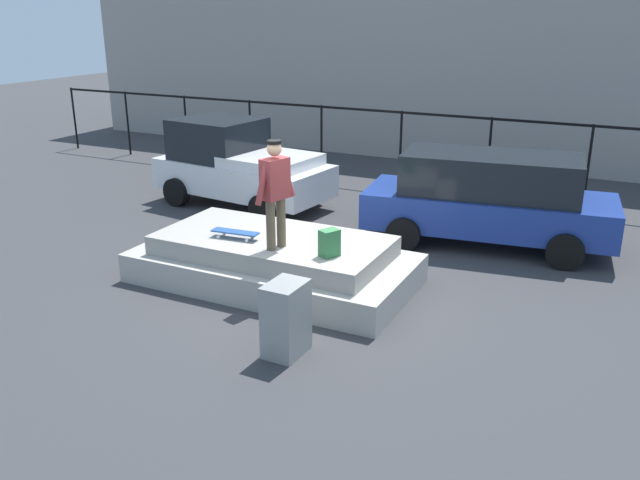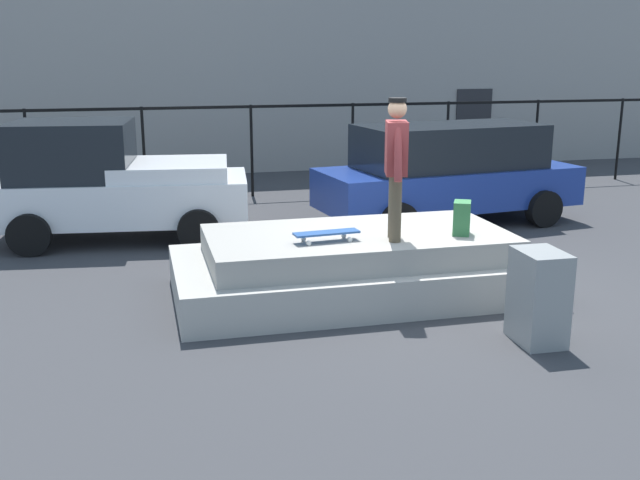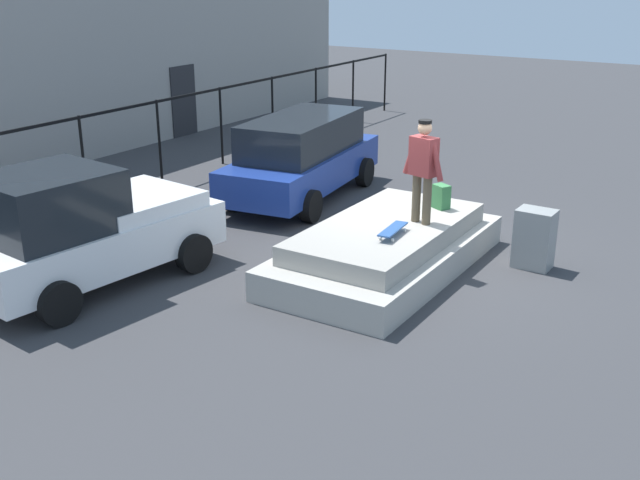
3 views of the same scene
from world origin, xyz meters
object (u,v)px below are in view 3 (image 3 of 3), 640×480
utility_box (534,239)px  backpack (441,197)px  skateboard (393,230)px  skateboarder (423,165)px  car_blue_hatchback_mid (302,155)px  car_white_pickup_near (84,228)px

utility_box → backpack: bearing=96.9°
skateboard → skateboarder: bearing=-6.3°
backpack → skateboarder: bearing=-60.7°
skateboarder → skateboard: 1.18m
car_blue_hatchback_mid → utility_box: bearing=-103.8°
skateboard → car_white_pickup_near: bearing=122.6°
backpack → car_blue_hatchback_mid: size_ratio=0.09×
skateboarder → car_white_pickup_near: size_ratio=0.40×
skateboarder → car_blue_hatchback_mid: (2.36, 3.84, -0.82)m
skateboarder → car_blue_hatchback_mid: 4.58m
skateboard → backpack: bearing=-1.7°
skateboarder → skateboard: skateboarder is taller
car_white_pickup_near → utility_box: car_white_pickup_near is taller
skateboard → backpack: size_ratio=1.94×
utility_box → car_blue_hatchback_mid: bearing=77.6°
car_white_pickup_near → car_blue_hatchback_mid: size_ratio=0.88×
skateboard → car_blue_hatchback_mid: (3.17, 3.75, 0.03)m
backpack → car_white_pickup_near: bearing=-106.8°
backpack → utility_box: 1.69m
skateboarder → backpack: (0.88, 0.04, -0.75)m
car_white_pickup_near → car_blue_hatchback_mid: bearing=-2.2°
skateboarder → utility_box: 2.26m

